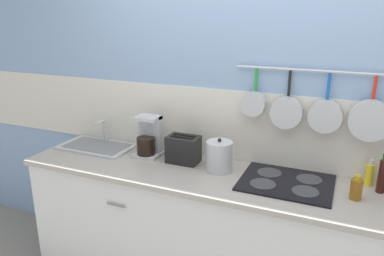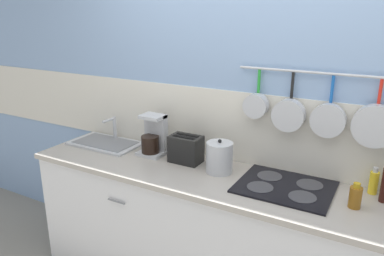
{
  "view_description": "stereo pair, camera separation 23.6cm",
  "coord_description": "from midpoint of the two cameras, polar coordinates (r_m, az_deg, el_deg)",
  "views": [
    {
      "loc": [
        0.56,
        -2.07,
        1.92
      ],
      "look_at": [
        -0.33,
        0.0,
        1.21
      ],
      "focal_mm": 35.0,
      "sensor_mm": 36.0,
      "label": 1
    },
    {
      "loc": [
        0.77,
        -1.96,
        1.92
      ],
      "look_at": [
        -0.33,
        0.0,
        1.21
      ],
      "focal_mm": 35.0,
      "sensor_mm": 36.0,
      "label": 2
    }
  ],
  "objects": [
    {
      "name": "wall_back",
      "position": [
        2.53,
        7.35,
        2.68
      ],
      "size": [
        7.2,
        0.15,
        2.6
      ],
      "color": "#84A3CC",
      "rests_on": "ground_plane"
    },
    {
      "name": "cabinet_base",
      "position": [
        2.59,
        4.32,
        -17.42
      ],
      "size": [
        2.95,
        0.58,
        0.87
      ],
      "color": "silver",
      "rests_on": "ground_plane"
    },
    {
      "name": "countertop",
      "position": [
        2.36,
        4.57,
        -8.34
      ],
      "size": [
        2.99,
        0.6,
        0.03
      ],
      "color": "#A59E93",
      "rests_on": "cabinet_base"
    },
    {
      "name": "sink_basin",
      "position": [
        2.99,
        -16.47,
        -2.58
      ],
      "size": [
        0.55,
        0.33,
        0.19
      ],
      "color": "#B7BABF",
      "rests_on": "countertop"
    },
    {
      "name": "coffee_maker",
      "position": [
        2.72,
        -9.09,
        -1.74
      ],
      "size": [
        0.19,
        0.17,
        0.29
      ],
      "color": "#B7BABF",
      "rests_on": "countertop"
    },
    {
      "name": "toaster",
      "position": [
        2.58,
        -3.96,
        -3.3
      ],
      "size": [
        0.23,
        0.14,
        0.19
      ],
      "color": "black",
      "rests_on": "countertop"
    },
    {
      "name": "kettle",
      "position": [
        2.43,
        1.41,
        -4.39
      ],
      "size": [
        0.17,
        0.17,
        0.22
      ],
      "color": "#B7BABF",
      "rests_on": "countertop"
    },
    {
      "name": "cooktop",
      "position": [
        2.34,
        11.38,
        -8.2
      ],
      "size": [
        0.55,
        0.44,
        0.01
      ],
      "color": "black",
      "rests_on": "countertop"
    },
    {
      "name": "bottle_hot_sauce",
      "position": [
        2.24,
        21.02,
        -8.71
      ],
      "size": [
        0.07,
        0.07,
        0.14
      ],
      "color": "#8C5919",
      "rests_on": "countertop"
    },
    {
      "name": "bottle_vinegar",
      "position": [
        2.44,
        22.98,
        -6.51
      ],
      "size": [
        0.05,
        0.05,
        0.16
      ],
      "color": "yellow",
      "rests_on": "countertop"
    },
    {
      "name": "bottle_olive_oil",
      "position": [
        2.36,
        24.5,
        -6.65
      ],
      "size": [
        0.05,
        0.05,
        0.24
      ],
      "color": "#33140F",
      "rests_on": "countertop"
    }
  ]
}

